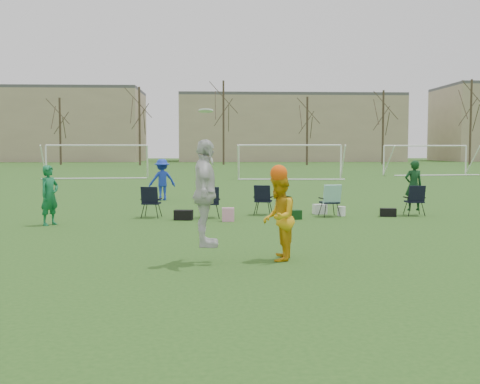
{
  "coord_description": "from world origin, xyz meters",
  "views": [
    {
      "loc": [
        -1.51,
        -10.72,
        2.12
      ],
      "look_at": [
        -0.95,
        1.45,
        1.25
      ],
      "focal_mm": 45.0,
      "sensor_mm": 36.0,
      "label": 1
    }
  ],
  "objects": [
    {
      "name": "goal_mid",
      "position": [
        4.0,
        32.0,
        1.92
      ],
      "size": [
        7.4,
        0.63,
        2.46
      ],
      "rotation": [
        0.0,
        0.0,
        -0.07
      ],
      "color": "white",
      "rests_on": "ground"
    },
    {
      "name": "sideline_setup",
      "position": [
        1.19,
        8.09,
        0.53
      ],
      "size": [
        9.01,
        2.23,
        1.76
      ],
      "color": "#0F3717",
      "rests_on": "ground"
    },
    {
      "name": "building_row",
      "position": [
        6.73,
        96.0,
        5.99
      ],
      "size": [
        126.0,
        16.0,
        13.0
      ],
      "color": "tan",
      "rests_on": "ground"
    },
    {
      "name": "center_contest",
      "position": [
        -1.05,
        0.44,
        1.12
      ],
      "size": [
        2.02,
        1.27,
        2.85
      ],
      "color": "silver",
      "rests_on": "ground"
    },
    {
      "name": "goal_right",
      "position": [
        16.0,
        38.0,
        1.92
      ],
      "size": [
        7.35,
        1.14,
        2.46
      ],
      "rotation": [
        0.0,
        0.0,
        0.14
      ],
      "color": "white",
      "rests_on": "ground"
    },
    {
      "name": "ground",
      "position": [
        0.0,
        0.0,
        0.0
      ],
      "size": [
        260.0,
        260.0,
        0.0
      ],
      "primitive_type": "plane",
      "color": "#244F18",
      "rests_on": "ground"
    },
    {
      "name": "tree_line",
      "position": [
        0.24,
        69.85,
        5.09
      ],
      "size": [
        110.28,
        3.28,
        11.4
      ],
      "color": "#382B21",
      "rests_on": "ground"
    },
    {
      "name": "goal_left",
      "position": [
        -10.0,
        34.0,
        1.92
      ],
      "size": [
        7.39,
        0.76,
        2.46
      ],
      "rotation": [
        0.0,
        0.0,
        0.09
      ],
      "color": "white",
      "rests_on": "ground"
    },
    {
      "name": "fielder_green_near",
      "position": [
        -6.05,
        6.19,
        0.84
      ],
      "size": [
        0.66,
        0.73,
        1.67
      ],
      "primitive_type": "imported",
      "rotation": [
        0.0,
        0.0,
        1.01
      ],
      "color": "#126739",
      "rests_on": "ground"
    },
    {
      "name": "fielder_blue",
      "position": [
        -3.6,
        14.26,
        0.86
      ],
      "size": [
        1.25,
        0.94,
        1.72
      ],
      "primitive_type": "imported",
      "rotation": [
        0.0,
        0.0,
        3.45
      ],
      "color": "#1833B4",
      "rests_on": "ground"
    }
  ]
}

